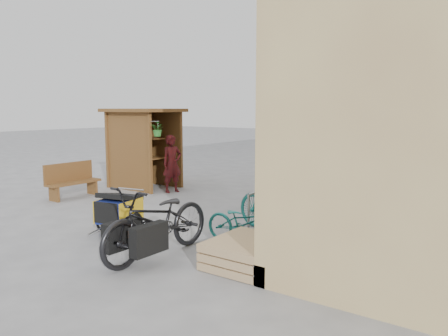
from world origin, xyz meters
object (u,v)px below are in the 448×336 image
Objects in this scene: person_kiosk at (172,164)px; bike_5 at (318,185)px; pallet_stack at (247,253)px; bench at (72,180)px; bike_6 at (340,183)px; bike_4 at (325,189)px; child_trailer at (119,209)px; cargo_bike at (158,221)px; kiosk at (141,137)px; bike_1 at (275,205)px; bike_2 at (302,197)px; bike_7 at (344,182)px; bike_3 at (299,196)px; shopping_carts at (389,170)px; bike_0 at (244,223)px.

person_kiosk reaches higher than bike_5.
pallet_stack is 0.80× the size of bench.
bike_4 is at bearing 169.52° from bike_6.
cargo_bike is at bearing -32.55° from child_trailer.
kiosk reaches higher than cargo_bike.
pallet_stack is 0.72× the size of person_kiosk.
bike_1 reaches higher than bike_4.
pallet_stack is at bearing -179.20° from bike_2.
person_kiosk reaches higher than child_trailer.
kiosk is at bearing 148.34° from pallet_stack.
bike_4 is (0.06, 1.14, 0.01)m from bike_2.
bike_6 reaches higher than bench.
bike_5 is at bearing 169.27° from bike_7.
cargo_bike is 1.26× the size of bike_6.
bike_1 is at bearing -173.46° from bike_3.
bike_1 is at bearing -95.26° from shopping_carts.
bike_6 is at bearing -4.37° from bike_3.
shopping_carts is 0.86× the size of bike_2.
kiosk is 1.46× the size of bike_5.
bike_2 is (-0.62, -4.58, -0.12)m from shopping_carts.
bike_2 is (5.66, -0.67, -1.07)m from kiosk.
bike_6 is at bearing -10.87° from bike_2.
bench is 1.05× the size of child_trailer.
bike_4 reaches higher than bike_2.
bench is (-6.68, 1.65, 0.27)m from pallet_stack.
pallet_stack is 0.65× the size of bike_4.
shopping_carts is 5.94m from bike_1.
bike_2 reaches higher than pallet_stack.
bike_6 is (-0.04, 1.11, -0.01)m from bike_4.
bike_1 is at bearing 168.38° from bike_6.
bike_1 is 1.07× the size of bike_5.
child_trailer is 5.85m from bike_6.
shopping_carts is 0.86× the size of bike_6.
bike_5 is (0.56, 5.07, -0.08)m from cargo_bike.
bike_0 is (2.45, 0.71, -0.05)m from child_trailer.
bike_2 is at bearing -6.79° from kiosk.
cargo_bike is at bearing -160.35° from pallet_stack.
person_kiosk is 4.70m from bike_6.
bike_0 is 0.83× the size of bike_2.
bike_3 is at bearing 15.05° from bench.
shopping_carts is at bearing -14.23° from bike_7.
cargo_bike is at bearing -99.52° from shopping_carts.
bench is 0.98× the size of bike_0.
bike_4 reaches higher than bike_0.
bike_2 is 2.51m from bike_7.
bike_3 is at bearing 81.31° from cargo_bike.
bike_3 is 1.08m from bike_4.
bike_1 reaches higher than child_trailer.
person_kiosk is at bearing 114.84° from bike_7.
kiosk is 2.08× the size of pallet_stack.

